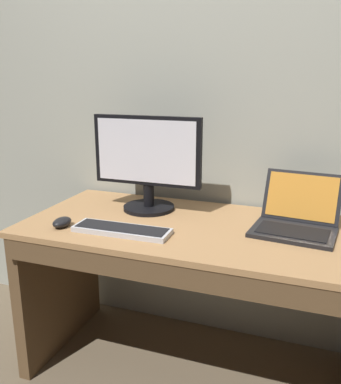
# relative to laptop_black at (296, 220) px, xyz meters

# --- Properties ---
(ground_plane) EXTENTS (14.00, 14.00, 0.00)m
(ground_plane) POSITION_rel_laptop_black_xyz_m (-0.42, -0.08, -0.79)
(ground_plane) COLOR brown
(back_wall) EXTENTS (4.12, 0.04, 2.93)m
(back_wall) POSITION_rel_laptop_black_xyz_m (-0.42, 0.32, 0.68)
(back_wall) COLOR #9EA093
(back_wall) RESTS_ON ground
(desk) EXTENTS (1.49, 0.72, 0.74)m
(desk) POSITION_rel_laptop_black_xyz_m (-0.42, -0.10, -0.30)
(desk) COLOR #A87A4C
(desk) RESTS_ON ground
(laptop_black) EXTENTS (0.36, 0.35, 0.22)m
(laptop_black) POSITION_rel_laptop_black_xyz_m (0.00, 0.00, 0.00)
(laptop_black) COLOR black
(laptop_black) RESTS_ON desk
(external_monitor) EXTENTS (0.53, 0.25, 0.45)m
(external_monitor) POSITION_rel_laptop_black_xyz_m (-0.69, 0.05, 0.19)
(external_monitor) COLOR black
(external_monitor) RESTS_ON desk
(wired_keyboard) EXTENTS (0.41, 0.13, 0.02)m
(wired_keyboard) POSITION_rel_laptop_black_xyz_m (-0.68, -0.27, -0.03)
(wired_keyboard) COLOR #BCBCC1
(wired_keyboard) RESTS_ON desk
(computer_mouse) EXTENTS (0.07, 0.10, 0.04)m
(computer_mouse) POSITION_rel_laptop_black_xyz_m (-0.95, -0.29, -0.02)
(computer_mouse) COLOR black
(computer_mouse) RESTS_ON desk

